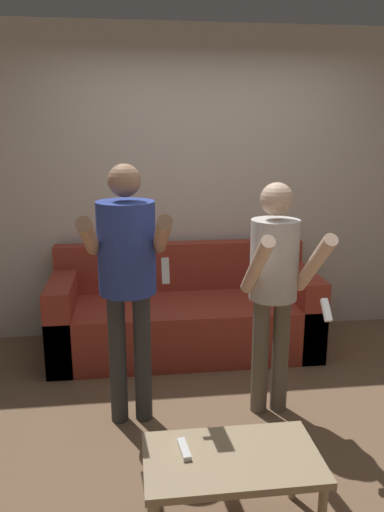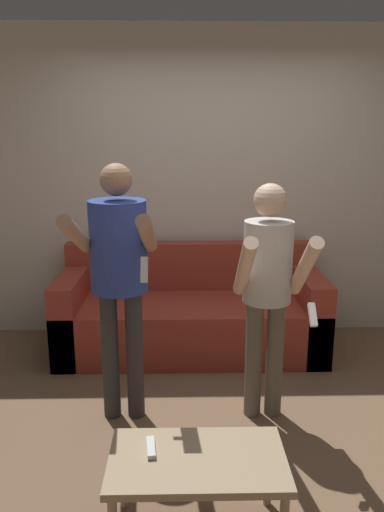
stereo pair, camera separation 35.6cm
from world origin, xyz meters
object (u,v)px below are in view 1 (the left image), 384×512
Objects in this scene: couch at (184,316)px; remote_on_table at (184,449)px; person_standing_left at (127,266)px; person_standing_right at (275,278)px; coffee_table at (232,465)px.

couch is 2.02m from remote_on_table.
person_standing_left is 1.08× the size of person_standing_right.
person_standing_left is at bearing -113.38° from couch.
person_standing_right is (0.92, -0.00, -0.11)m from person_standing_left.
couch is 1.32m from person_standing_right.
person_standing_right is at bearing 65.01° from coffee_table.
couch is 14.31× the size of remote_on_table.
person_standing_left is at bearing 114.24° from coffee_table.
remote_on_table reaches higher than coffee_table.
person_standing_right is 1.24m from coffee_table.
couch reaches higher than coffee_table.
couch is at bearing 83.77° from remote_on_table.
person_standing_left is 2.07× the size of coffee_table.
person_standing_left is at bearing 179.87° from person_standing_right.
person_standing_right is at bearing -0.13° from person_standing_left.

